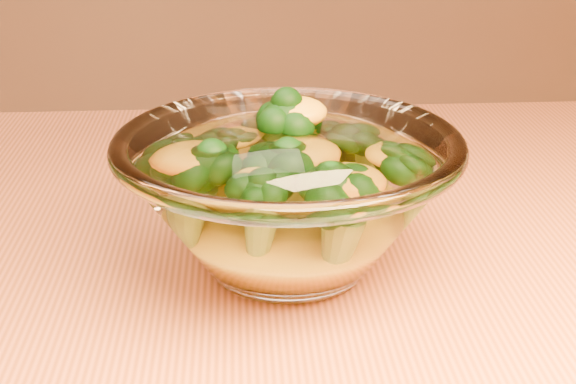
{
  "coord_description": "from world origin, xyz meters",
  "views": [
    {
      "loc": [
        0.07,
        -0.48,
        1.03
      ],
      "look_at": [
        0.1,
        0.02,
        0.81
      ],
      "focal_mm": 50.0,
      "sensor_mm": 36.0,
      "label": 1
    }
  ],
  "objects": [
    {
      "name": "cheese_sauce",
      "position": [
        0.1,
        0.02,
        0.78
      ],
      "size": [
        0.12,
        0.12,
        0.03
      ],
      "primitive_type": "ellipsoid",
      "color": "#FFA815",
      "rests_on": "glass_bowl"
    },
    {
      "name": "glass_bowl",
      "position": [
        0.1,
        0.02,
        0.8
      ],
      "size": [
        0.24,
        0.24,
        0.1
      ],
      "color": "white",
      "rests_on": "table"
    },
    {
      "name": "broccoli_heap",
      "position": [
        0.1,
        0.03,
        0.82
      ],
      "size": [
        0.17,
        0.16,
        0.09
      ],
      "color": "black",
      "rests_on": "cheese_sauce"
    }
  ]
}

